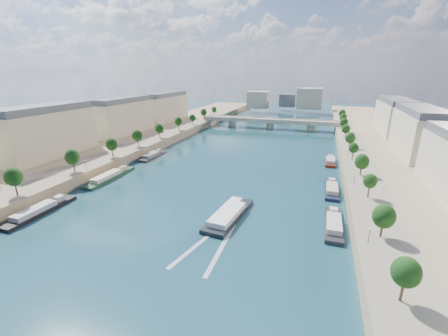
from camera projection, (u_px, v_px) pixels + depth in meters
The scene contains 17 objects.
ground at pixel (227, 172), 138.46m from camera, with size 700.00×700.00×0.00m, color #0D393B.
quay_left at pixel (98, 154), 158.82m from camera, with size 44.00×520.00×5.00m, color #9E8460.
quay_right at pixel (404, 184), 116.55m from camera, with size 44.00×520.00×5.00m, color #9E8460.
pave_left at pixel (122, 151), 153.63m from camera, with size 14.00×520.00×0.10m, color gray.
pave_right at pixel (363, 174), 120.17m from camera, with size 14.00×520.00×0.10m, color gray.
trees_left at pixel (126, 141), 153.18m from camera, with size 4.80×268.80×8.26m.
trees_right at pixel (357, 154), 128.13m from camera, with size 4.80×268.80×8.26m.
lamps_left at pixel (116, 152), 142.42m from camera, with size 0.36×200.36×4.28m.
lamps_right at pixel (351, 163), 125.17m from camera, with size 0.36×200.36×4.28m.
buildings_left at pixel (91, 123), 169.19m from camera, with size 16.00×226.00×23.20m.
buildings_right at pixel (440, 145), 119.29m from camera, with size 16.00×226.00×23.20m.
skyline at pixel (289, 99), 331.63m from camera, with size 79.00×42.00×22.00m.
bridge at pixel (270, 122), 241.79m from camera, with size 112.00×12.00×8.15m.
tour_barge at pixel (229, 215), 94.79m from camera, with size 10.05×26.82×3.67m.
wake at pixel (210, 245), 80.02m from camera, with size 10.74×26.02×0.04m.
moored_barges_left at pixel (46, 208), 99.58m from camera, with size 5.00×153.56×3.60m.
moored_barges_right at pixel (334, 227), 87.37m from camera, with size 5.00×166.74×3.60m.
Camera 1 is at (38.97, -25.27, 44.33)m, focal length 24.00 mm.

